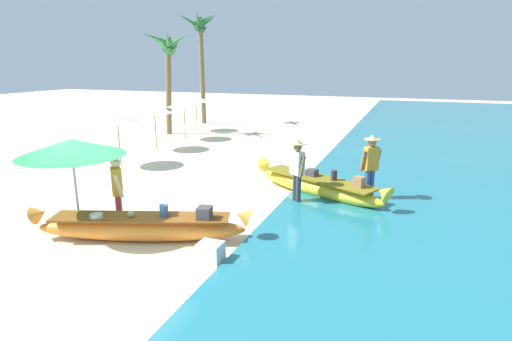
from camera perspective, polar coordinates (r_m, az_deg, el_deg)
The scene contains 14 objects.
ground_plane at distance 9.92m, azimuth -18.30°, elevation -8.05°, with size 80.00×80.00×0.00m, color beige.
boat_orange_foreground at distance 9.28m, azimuth -15.25°, elevation -7.41°, with size 4.60×2.03×0.80m.
boat_yellow_midground at distance 11.93m, azimuth 8.43°, elevation -2.07°, with size 4.26×2.54×0.84m.
person_vendor_hatted at distance 10.99m, azimuth 5.62°, elevation 0.45°, with size 0.56×0.49×1.77m.
person_tourist_customer at distance 9.88m, azimuth -18.35°, elevation -2.42°, with size 0.52×0.54×1.65m.
person_vendor_assistant at distance 11.60m, azimuth 15.35°, elevation 0.96°, with size 0.56×0.51×1.84m.
patio_umbrella_large at distance 9.68m, azimuth -23.85°, elevation 2.83°, with size 2.23×2.23×2.12m.
parasol_row_0 at distance 15.81m, azimuth -18.38°, elevation 6.76°, with size 1.60×1.60×1.91m.
parasol_row_1 at distance 18.43m, azimuth -13.67°, elevation 8.09°, with size 1.60×1.60×1.91m.
parasol_row_2 at distance 20.74m, azimuth -9.79°, elevation 8.96°, with size 1.60×1.60×1.91m.
parasol_row_3 at distance 23.32m, azimuth -8.18°, elevation 9.62°, with size 1.60×1.60×1.91m.
palm_tree_tall_inland at distance 26.21m, azimuth -7.57°, elevation 17.54°, with size 2.37×2.69×6.55m.
palm_tree_leaning_seaward at distance 22.31m, azimuth -11.94°, elevation 15.47°, with size 2.51×2.56×5.23m.
cooler_box at distance 8.08m, azimuth -6.20°, elevation -11.08°, with size 0.45×0.38×0.40m, color silver.
Camera 1 is at (5.92, -7.06, 3.68)m, focal length 29.38 mm.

